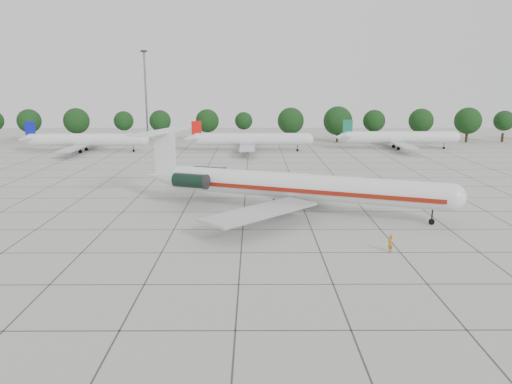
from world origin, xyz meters
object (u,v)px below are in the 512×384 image
at_px(bg_airliner_b, 86,140).
at_px(bg_airliner_c, 251,140).
at_px(bg_airliner_d, 400,138).
at_px(ground_crew, 390,243).
at_px(main_airliner, 285,185).
at_px(floodlight_mast, 146,90).

xyz_separation_m(bg_airliner_b, bg_airliner_c, (39.96, 0.94, 0.00)).
xyz_separation_m(bg_airliner_c, bg_airliner_d, (37.59, 4.19, 0.00)).
xyz_separation_m(ground_crew, bg_airliner_b, (-54.31, 72.98, 2.01)).
distance_m(bg_airliner_b, bg_airliner_c, 39.97).
relative_size(main_airliner, ground_crew, 23.19).
height_order(ground_crew, bg_airliner_c, bg_airliner_c).
bearing_deg(bg_airliner_b, bg_airliner_c, 1.34).
relative_size(ground_crew, floodlight_mast, 0.07).
relative_size(main_airliner, bg_airliner_b, 1.47).
distance_m(main_airliner, floodlight_mast, 91.36).
distance_m(bg_airliner_c, floodlight_mast, 41.69).
relative_size(main_airliner, bg_airliner_d, 1.47).
bearing_deg(bg_airliner_d, bg_airliner_c, -173.64).
height_order(bg_airliner_b, bg_airliner_d, same).
bearing_deg(main_airliner, bg_airliner_c, 115.08).
bearing_deg(floodlight_mast, ground_crew, -65.74).
bearing_deg(floodlight_mast, bg_airliner_d, -17.65).
relative_size(bg_airliner_d, floodlight_mast, 1.11).
bearing_deg(ground_crew, floodlight_mast, -109.26).
height_order(ground_crew, floodlight_mast, floodlight_mast).
relative_size(ground_crew, bg_airliner_d, 0.06).
distance_m(bg_airliner_d, floodlight_mast, 72.49).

